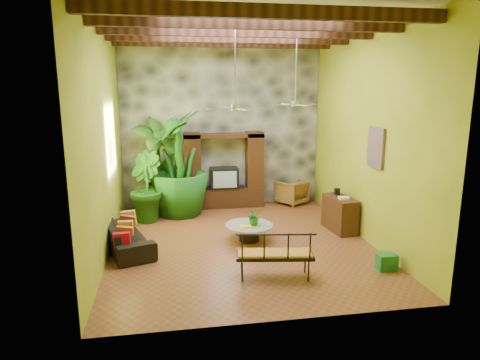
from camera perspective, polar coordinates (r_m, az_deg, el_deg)
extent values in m
plane|color=brown|center=(10.27, 0.16, -8.37)|extent=(7.00, 7.00, 0.00)
cube|color=silver|center=(9.69, 0.18, 20.45)|extent=(6.00, 7.00, 0.02)
cube|color=olive|center=(13.11, -2.44, 7.42)|extent=(6.00, 0.02, 5.00)
cube|color=olive|center=(9.63, -17.78, 4.99)|extent=(0.02, 7.00, 5.00)
cube|color=olive|center=(10.59, 16.46, 5.71)|extent=(0.02, 7.00, 5.00)
cube|color=#313338|center=(13.05, -2.41, 7.40)|extent=(5.98, 0.10, 4.98)
cube|color=#3F1F14|center=(7.14, 3.98, 21.50)|extent=(5.95, 0.16, 0.22)
cube|color=#3F1F14|center=(8.40, 1.78, 20.16)|extent=(5.95, 0.16, 0.22)
cube|color=#3F1F14|center=(9.66, 0.18, 19.16)|extent=(5.95, 0.16, 0.22)
cube|color=#3F1F14|center=(10.94, -1.04, 18.38)|extent=(5.95, 0.16, 0.22)
cube|color=#3F1F14|center=(12.22, -1.99, 17.76)|extent=(5.95, 0.16, 0.22)
cube|color=#301D0D|center=(13.14, -2.16, -2.32)|extent=(2.40, 0.50, 0.60)
cube|color=#301D0D|center=(12.84, -6.40, 1.83)|extent=(0.50, 0.48, 2.00)
cube|color=#301D0D|center=(13.08, 1.94, 2.10)|extent=(0.50, 0.48, 2.00)
cube|color=#301D0D|center=(12.79, -2.23, 5.94)|extent=(2.40, 0.48, 0.12)
cube|color=black|center=(12.98, -2.17, 0.31)|extent=(0.85, 0.52, 0.62)
cube|color=#8C99A8|center=(12.72, -2.01, 0.06)|extent=(0.70, 0.02, 0.50)
cylinder|color=#A9A9AD|center=(9.18, -0.66, 15.25)|extent=(0.04, 0.04, 1.80)
cylinder|color=#A9A9AD|center=(9.18, -0.65, 9.63)|extent=(0.18, 0.18, 0.12)
cube|color=#A9A9AD|center=(9.34, 1.40, 9.55)|extent=(0.58, 0.26, 0.01)
cube|color=#A9A9AD|center=(9.51, -1.54, 9.61)|extent=(0.26, 0.58, 0.01)
cube|color=#A9A9AD|center=(9.04, -2.76, 9.45)|extent=(0.58, 0.26, 0.01)
cube|color=#A9A9AD|center=(8.86, 0.31, 9.40)|extent=(0.26, 0.58, 0.01)
cylinder|color=#A9A9AD|center=(11.15, 7.49, 14.67)|extent=(0.04, 0.04, 1.80)
cylinder|color=#A9A9AD|center=(11.15, 7.36, 10.04)|extent=(0.18, 0.18, 0.12)
cube|color=#A9A9AD|center=(11.34, 8.93, 9.93)|extent=(0.58, 0.26, 0.01)
cube|color=#A9A9AD|center=(11.46, 6.40, 10.03)|extent=(0.26, 0.58, 0.01)
cube|color=#A9A9AD|center=(10.96, 5.73, 9.94)|extent=(0.58, 0.26, 0.01)
cube|color=#A9A9AD|center=(10.84, 8.37, 9.84)|extent=(0.26, 0.58, 0.01)
cube|color=gold|center=(10.66, -16.70, 3.56)|extent=(0.06, 0.32, 0.55)
cube|color=#254F89|center=(10.07, 17.66, 4.15)|extent=(0.06, 0.70, 0.90)
imported|color=black|center=(10.13, -14.95, -7.25)|extent=(1.46, 2.28, 0.62)
imported|color=#975D36|center=(13.57, 6.90, -1.58)|extent=(1.14, 1.14, 0.76)
imported|color=#2A6119|center=(12.72, -10.63, 2.20)|extent=(1.81, 1.60, 2.86)
imported|color=#1B5A17|center=(11.93, -12.59, -0.90)|extent=(1.20, 1.30, 1.91)
imported|color=#185D18|center=(12.21, -8.18, 2.20)|extent=(1.76, 1.76, 3.01)
cylinder|color=black|center=(10.36, 1.21, -7.13)|extent=(0.48, 0.48, 0.36)
cylinder|color=silver|center=(10.29, 1.22, -6.09)|extent=(1.14, 1.14, 0.04)
imported|color=#1D681B|center=(10.23, 1.93, -4.84)|extent=(0.41, 0.36, 0.42)
cube|color=gold|center=(10.12, 0.81, -6.20)|extent=(0.26, 0.19, 0.03)
cube|color=black|center=(8.40, 4.63, -9.99)|extent=(1.54, 0.71, 0.06)
cube|color=#B87D26|center=(8.39, 4.64, -9.74)|extent=(1.46, 0.65, 0.06)
cube|color=black|center=(8.06, 5.14, -8.93)|extent=(1.48, 0.26, 0.54)
cube|color=#381811|center=(11.29, 13.16, -4.41)|extent=(0.60, 1.14, 0.88)
cube|color=#1A6533|center=(9.30, 18.94, -10.29)|extent=(0.39, 0.30, 0.33)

